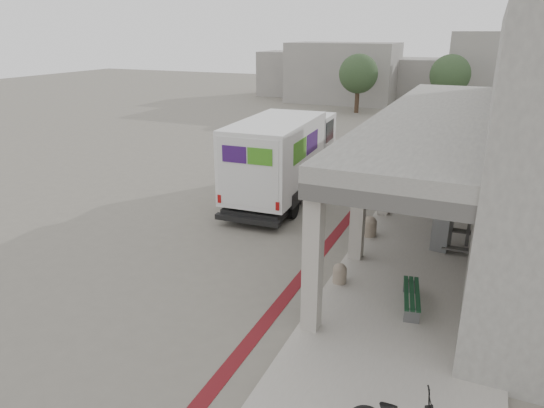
% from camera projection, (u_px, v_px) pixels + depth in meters
% --- Properties ---
extents(ground, '(120.00, 120.00, 0.00)m').
position_uv_depth(ground, '(284.00, 255.00, 14.94)').
color(ground, '#6A655B').
rests_on(ground, ground).
extents(bike_lane_stripe, '(0.35, 40.00, 0.01)m').
position_uv_depth(bike_lane_stripe, '(335.00, 236.00, 16.28)').
color(bike_lane_stripe, maroon).
rests_on(bike_lane_stripe, ground).
extents(sidewalk, '(4.40, 28.00, 0.12)m').
position_uv_depth(sidewalk, '(418.00, 278.00, 13.40)').
color(sidewalk, '#9A958A').
rests_on(sidewalk, ground).
extents(transit_building, '(7.60, 17.00, 7.00)m').
position_uv_depth(transit_building, '(543.00, 137.00, 15.07)').
color(transit_building, gray).
rests_on(transit_building, ground).
extents(distant_backdrop, '(28.00, 10.00, 6.50)m').
position_uv_depth(distant_backdrop, '(401.00, 73.00, 46.02)').
color(distant_backdrop, gray).
rests_on(distant_backdrop, ground).
extents(tree_left, '(3.20, 3.20, 4.80)m').
position_uv_depth(tree_left, '(358.00, 74.00, 39.89)').
color(tree_left, '#38281C').
rests_on(tree_left, ground).
extents(tree_mid, '(3.20, 3.20, 4.80)m').
position_uv_depth(tree_mid, '(450.00, 75.00, 38.94)').
color(tree_mid, '#38281C').
rests_on(tree_mid, ground).
extents(fedex_truck, '(2.85, 7.98, 3.35)m').
position_uv_depth(fedex_truck, '(284.00, 155.00, 19.52)').
color(fedex_truck, black).
rests_on(fedex_truck, ground).
extents(bench, '(0.65, 1.73, 0.40)m').
position_uv_depth(bench, '(411.00, 296.00, 11.81)').
color(bench, slate).
rests_on(bench, sidewalk).
extents(bollard_near, '(0.37, 0.37, 0.56)m').
position_uv_depth(bollard_near, '(340.00, 273.00, 12.97)').
color(bollard_near, gray).
rests_on(bollard_near, sidewalk).
extents(bollard_far, '(0.45, 0.45, 0.68)m').
position_uv_depth(bollard_far, '(370.00, 226.00, 15.94)').
color(bollard_far, gray).
rests_on(bollard_far, sidewalk).
extents(utility_cabinet, '(0.58, 0.72, 1.10)m').
position_uv_depth(utility_cabinet, '(442.00, 232.00, 14.92)').
color(utility_cabinet, slate).
rests_on(utility_cabinet, sidewalk).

